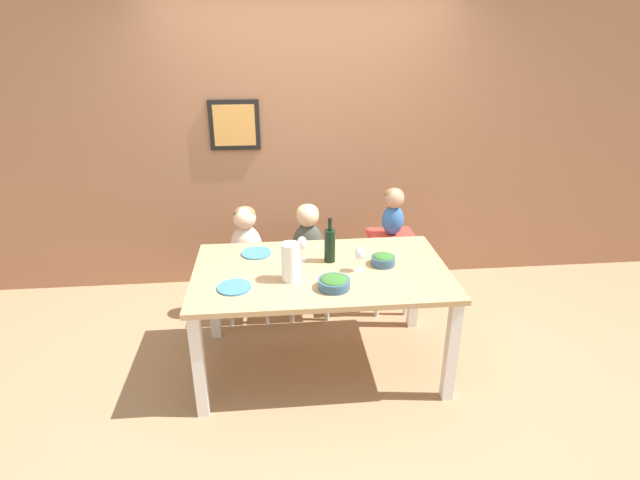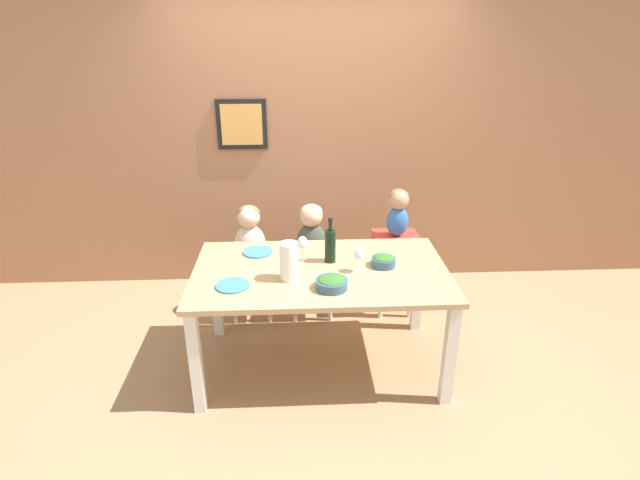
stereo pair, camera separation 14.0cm
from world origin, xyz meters
name	(u,v)px [view 2 (the right image)]	position (x,y,z in m)	size (l,w,h in m)	color
ground_plane	(321,363)	(0.00, 0.00, 0.00)	(14.00, 14.00, 0.00)	#9E7A56
wall_back	(312,136)	(0.00, 1.38, 1.35)	(10.00, 0.09, 2.70)	#9E6B4C
dining_table	(321,282)	(0.00, 0.00, 0.66)	(1.67, 0.97, 0.76)	tan
chair_far_left	(252,273)	(-0.52, 0.71, 0.38)	(0.43, 0.38, 0.45)	silver
chair_far_center	(312,272)	(-0.04, 0.71, 0.38)	(0.43, 0.38, 0.45)	silver
chair_right_highchair	(395,252)	(0.64, 0.71, 0.53)	(0.36, 0.32, 0.68)	silver
person_child_left	(250,235)	(-0.52, 0.71, 0.71)	(0.25, 0.19, 0.51)	beige
person_child_center	(312,234)	(-0.04, 0.71, 0.71)	(0.25, 0.19, 0.51)	#3D4238
person_baby_right	(398,209)	(0.64, 0.71, 0.91)	(0.17, 0.16, 0.39)	#3366B2
wine_bottle	(330,245)	(0.07, 0.12, 0.88)	(0.08, 0.08, 0.31)	black
paper_towel_roll	(289,261)	(-0.20, -0.12, 0.88)	(0.12, 0.12, 0.25)	white
wine_glass_near	(359,255)	(0.25, -0.04, 0.88)	(0.07, 0.07, 0.17)	white
wine_glass_far	(302,243)	(-0.11, 0.16, 0.88)	(0.07, 0.07, 0.17)	white
salad_bowl_large	(332,283)	(0.05, -0.26, 0.79)	(0.20, 0.20, 0.08)	#335675
salad_bowl_small	(383,261)	(0.42, 0.03, 0.79)	(0.16, 0.16, 0.08)	#335675
dinner_plate_front_left	(233,285)	(-0.55, -0.20, 0.76)	(0.21, 0.21, 0.01)	teal
dinner_plate_back_left	(258,252)	(-0.43, 0.29, 0.76)	(0.21, 0.21, 0.01)	teal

